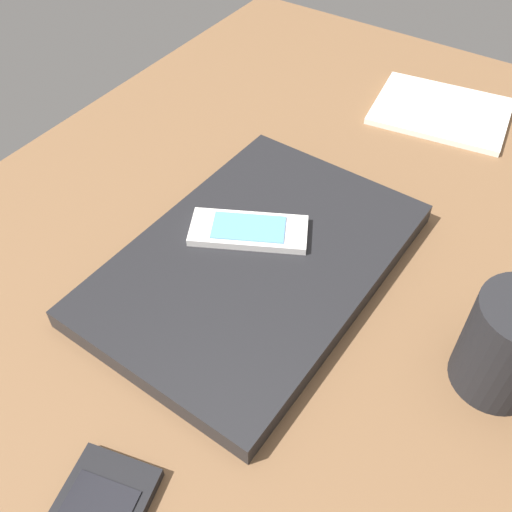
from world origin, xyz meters
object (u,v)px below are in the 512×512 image
Objects in this scene: notepad at (441,111)px; pen_cup at (509,346)px; cell_phone_on_laptop at (249,230)px; laptop_closed at (256,262)px.

pen_cup is at bearing -161.31° from notepad.
cell_phone_on_laptop is 36.07cm from notepad.
laptop_closed is 2.63× the size of cell_phone_on_laptop.
notepad is at bearing -11.93° from cell_phone_on_laptop.
pen_cup is at bearing -85.91° from laptop_closed.
pen_cup is (-1.18, -26.10, 2.13)cm from cell_phone_on_laptop.
pen_cup is at bearing -92.59° from cell_phone_on_laptop.
laptop_closed is at bearing 163.62° from notepad.
pen_cup reaches higher than notepad.
cell_phone_on_laptop reaches higher than laptop_closed.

